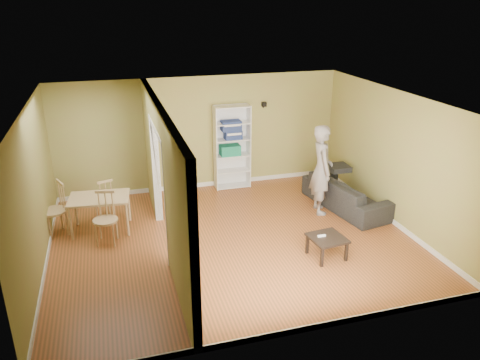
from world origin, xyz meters
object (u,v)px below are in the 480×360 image
sofa (346,190)px  bookshelf (231,147)px  chair_near (105,219)px  chair_left (54,210)px  chair_far (104,198)px  person (322,162)px  dining_table (99,201)px  coffee_table (327,240)px

sofa → bookshelf: (-2.01, 1.87, 0.57)m
bookshelf → chair_near: bearing=-144.8°
chair_left → chair_far: (0.91, 0.49, -0.09)m
person → dining_table: bearing=95.1°
sofa → chair_near: bearing=82.2°
bookshelf → dining_table: bearing=-153.3°
person → chair_far: 4.46m
chair_left → chair_near: 1.09m
bookshelf → chair_near: 3.61m
dining_table → chair_near: 0.57m
sofa → coffee_table: size_ratio=3.72×
coffee_table → dining_table: dining_table is taller
coffee_table → chair_near: 3.96m
chair_far → sofa: bearing=150.6°
person → dining_table: 4.44m
coffee_table → bookshelf: bearing=101.0°
dining_table → chair_left: chair_left is taller
sofa → coffee_table: sofa is taller
chair_near → chair_far: bearing=103.4°
dining_table → bookshelf: bearing=26.7°
chair_left → chair_near: size_ratio=1.08×
dining_table → chair_far: 0.56m
chair_far → chair_near: bearing=71.2°
sofa → chair_near: chair_near is taller
person → bookshelf: 2.35m
dining_table → chair_near: (0.08, -0.55, -0.13)m
person → bookshelf: bearing=46.3°
chair_far → dining_table: bearing=62.4°
bookshelf → chair_left: (-3.83, -1.48, -0.45)m
chair_far → person: bearing=148.9°
dining_table → sofa: bearing=-4.1°
sofa → person: 0.92m
bookshelf → coffee_table: (0.71, -3.64, -0.65)m
sofa → chair_far: (-4.94, 0.89, 0.03)m
sofa → coffee_table: (-1.30, -1.76, -0.08)m
sofa → dining_table: sofa is taller
person → coffee_table: 2.02m
chair_near → chair_far: size_ratio=1.11×
sofa → person: (-0.62, -0.02, 0.68)m
coffee_table → chair_near: bearing=156.6°
chair_far → chair_left: bearing=9.0°
bookshelf → chair_near: (-2.92, -2.06, -0.49)m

